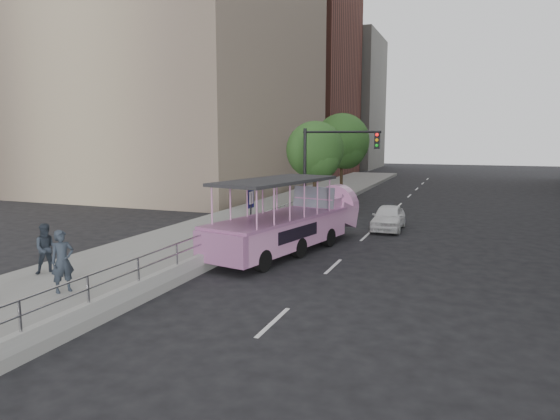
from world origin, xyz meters
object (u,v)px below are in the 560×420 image
(duck_boat, at_px, (292,223))
(parking_sign, at_px, (251,211))
(car, at_px, (388,217))
(pedestrian_mid, at_px, (47,249))
(traffic_signal, at_px, (326,160))
(street_tree_far, at_px, (343,143))
(pedestrian_near, at_px, (62,261))
(street_tree_near, at_px, (316,152))

(duck_boat, height_order, parking_sign, duck_boat)
(car, height_order, pedestrian_mid, pedestrian_mid)
(pedestrian_mid, relative_size, traffic_signal, 0.32)
(pedestrian_mid, xyz_separation_m, street_tree_far, (4.10, 23.22, 3.18))
(car, xyz_separation_m, pedestrian_near, (-6.94, -14.92, 0.57))
(duck_boat, distance_m, pedestrian_near, 9.55)
(pedestrian_near, bearing_deg, street_tree_near, 19.93)
(pedestrian_near, relative_size, parking_sign, 0.69)
(street_tree_far, bearing_deg, traffic_signal, -81.57)
(duck_boat, xyz_separation_m, street_tree_near, (-1.95, 9.85, 2.68))
(car, bearing_deg, duck_boat, -117.82)
(duck_boat, relative_size, pedestrian_near, 5.26)
(pedestrian_near, xyz_separation_m, traffic_signal, (3.52, 15.15, 2.29))
(car, distance_m, parking_sign, 8.30)
(parking_sign, height_order, street_tree_near, street_tree_near)
(pedestrian_near, relative_size, street_tree_far, 0.28)
(traffic_signal, bearing_deg, street_tree_far, 98.43)
(pedestrian_near, xyz_separation_m, pedestrian_mid, (-1.97, 1.36, -0.08))
(duck_boat, relative_size, street_tree_near, 1.66)
(duck_boat, height_order, traffic_signal, traffic_signal)
(traffic_signal, height_order, street_tree_far, street_tree_far)
(parking_sign, relative_size, street_tree_far, 0.41)
(duck_boat, bearing_deg, street_tree_near, 101.17)
(duck_boat, relative_size, car, 2.54)
(pedestrian_mid, distance_m, street_tree_far, 23.79)
(car, relative_size, street_tree_far, 0.58)
(pedestrian_near, height_order, traffic_signal, traffic_signal)
(car, relative_size, pedestrian_near, 2.07)
(pedestrian_mid, xyz_separation_m, parking_sign, (4.20, 6.81, 0.54))
(parking_sign, bearing_deg, pedestrian_near, -105.27)
(pedestrian_mid, xyz_separation_m, traffic_signal, (5.49, 13.79, 2.37))
(pedestrian_near, distance_m, pedestrian_mid, 2.39)
(traffic_signal, bearing_deg, pedestrian_near, -103.09)
(car, distance_m, street_tree_far, 11.40)
(pedestrian_mid, distance_m, street_tree_near, 17.86)
(duck_boat, bearing_deg, pedestrian_mid, -128.40)
(pedestrian_mid, bearing_deg, street_tree_near, 26.17)
(street_tree_near, bearing_deg, traffic_signal, -65.02)
(duck_boat, height_order, pedestrian_near, duck_boat)
(pedestrian_near, height_order, parking_sign, parking_sign)
(parking_sign, relative_size, street_tree_near, 0.46)
(duck_boat, relative_size, street_tree_far, 1.48)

